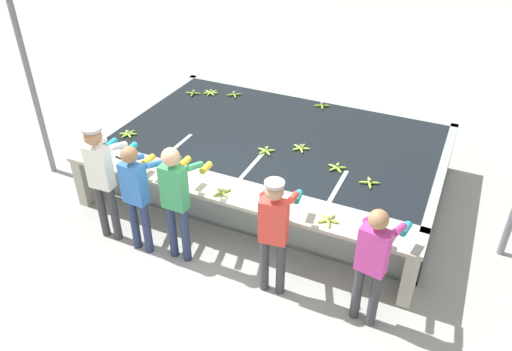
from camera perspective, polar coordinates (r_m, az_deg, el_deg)
ground_plane at (r=6.82m, az=-3.86°, el=-8.64°), size 80.00×80.00×0.00m
wash_tank at (r=8.00m, az=2.63°, el=2.08°), size 5.00×3.02×0.83m
work_ledge at (r=6.59m, az=-3.13°, el=-3.51°), size 5.00×0.45×0.83m
worker_0 at (r=6.75m, az=-17.21°, el=0.35°), size 0.43×0.73×1.71m
worker_1 at (r=6.47m, az=-13.46°, el=-1.61°), size 0.43×0.72×1.59m
worker_2 at (r=6.20m, az=-9.10°, el=-2.13°), size 0.41×0.71×1.67m
worker_3 at (r=5.68m, az=2.10°, el=-5.86°), size 0.47×0.73×1.60m
worker_4 at (r=5.48m, az=13.24°, el=-9.08°), size 0.48×0.73×1.57m
banana_bunch_floating_0 at (r=7.31m, az=1.15°, el=2.86°), size 0.27×0.28×0.08m
banana_bunch_floating_1 at (r=9.10m, az=-2.49°, el=9.24°), size 0.25×0.25×0.08m
banana_bunch_floating_2 at (r=8.74m, az=7.56°, el=7.93°), size 0.27×0.27×0.08m
banana_bunch_floating_3 at (r=9.21m, az=-5.17°, el=9.43°), size 0.28×0.27×0.08m
banana_bunch_floating_4 at (r=7.41m, az=5.15°, el=3.15°), size 0.28×0.27×0.08m
banana_bunch_floating_5 at (r=8.01m, az=-14.40°, el=4.64°), size 0.27×0.28×0.08m
banana_bunch_floating_6 at (r=7.01m, az=9.23°, el=0.91°), size 0.28×0.27×0.08m
banana_bunch_floating_7 at (r=9.22m, az=-7.21°, el=9.34°), size 0.28×0.28×0.08m
banana_bunch_floating_8 at (r=6.77m, az=12.84°, el=-0.79°), size 0.28×0.28×0.08m
banana_bunch_ledge_0 at (r=6.43m, az=-3.90°, el=-1.93°), size 0.26×0.26×0.08m
banana_bunch_ledge_1 at (r=6.01m, az=8.25°, el=-5.06°), size 0.27×0.28×0.08m
banana_bunch_ledge_2 at (r=6.68m, az=-8.91°, el=-0.78°), size 0.28×0.28×0.08m
knife_0 at (r=6.31m, az=1.47°, el=-2.72°), size 0.33×0.16×0.02m
knife_1 at (r=7.37m, az=-15.13°, el=1.82°), size 0.35×0.10×0.02m
support_post_left at (r=8.41m, az=-24.36°, el=9.76°), size 0.09×0.09×3.20m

